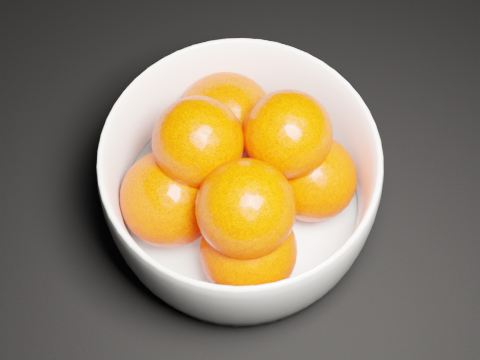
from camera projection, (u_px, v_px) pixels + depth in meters
bowl at (240, 183)px, 0.59m from camera, size 0.24×0.24×0.12m
orange_pile at (237, 175)px, 0.58m from camera, size 0.20×0.21×0.14m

